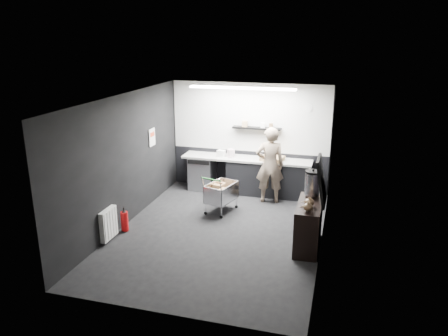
# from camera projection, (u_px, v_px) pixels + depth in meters

# --- Properties ---
(floor) EXTENTS (5.50, 5.50, 0.00)m
(floor) POSITION_uv_depth(u_px,v_px,m) (219.00, 233.00, 8.76)
(floor) COLOR black
(floor) RESTS_ON ground
(ceiling) EXTENTS (5.50, 5.50, 0.00)m
(ceiling) POSITION_uv_depth(u_px,v_px,m) (219.00, 98.00, 7.97)
(ceiling) COLOR silver
(ceiling) RESTS_ON wall_back
(wall_back) EXTENTS (5.50, 0.00, 5.50)m
(wall_back) POSITION_uv_depth(u_px,v_px,m) (250.00, 137.00, 10.90)
(wall_back) COLOR black
(wall_back) RESTS_ON floor
(wall_front) EXTENTS (5.50, 0.00, 5.50)m
(wall_front) POSITION_uv_depth(u_px,v_px,m) (161.00, 227.00, 5.84)
(wall_front) COLOR black
(wall_front) RESTS_ON floor
(wall_left) EXTENTS (0.00, 5.50, 5.50)m
(wall_left) POSITION_uv_depth(u_px,v_px,m) (125.00, 161.00, 8.88)
(wall_left) COLOR black
(wall_left) RESTS_ON floor
(wall_right) EXTENTS (0.00, 5.50, 5.50)m
(wall_right) POSITION_uv_depth(u_px,v_px,m) (325.00, 178.00, 7.85)
(wall_right) COLOR black
(wall_right) RESTS_ON floor
(kitchen_wall_panel) EXTENTS (3.95, 0.02, 1.70)m
(kitchen_wall_panel) POSITION_uv_depth(u_px,v_px,m) (250.00, 118.00, 10.73)
(kitchen_wall_panel) COLOR silver
(kitchen_wall_panel) RESTS_ON wall_back
(dado_panel) EXTENTS (3.95, 0.02, 1.00)m
(dado_panel) POSITION_uv_depth(u_px,v_px,m) (249.00, 170.00, 11.13)
(dado_panel) COLOR black
(dado_panel) RESTS_ON wall_back
(floating_shelf) EXTENTS (1.20, 0.22, 0.04)m
(floating_shelf) POSITION_uv_depth(u_px,v_px,m) (257.00, 128.00, 10.65)
(floating_shelf) COLOR black
(floating_shelf) RESTS_ON wall_back
(wall_clock) EXTENTS (0.20, 0.03, 0.20)m
(wall_clock) POSITION_uv_depth(u_px,v_px,m) (308.00, 108.00, 10.27)
(wall_clock) COLOR white
(wall_clock) RESTS_ON wall_back
(poster) EXTENTS (0.02, 0.30, 0.40)m
(poster) POSITION_uv_depth(u_px,v_px,m) (152.00, 137.00, 10.01)
(poster) COLOR white
(poster) RESTS_ON wall_left
(poster_red_band) EXTENTS (0.02, 0.22, 0.10)m
(poster_red_band) POSITION_uv_depth(u_px,v_px,m) (152.00, 134.00, 9.99)
(poster_red_band) COLOR red
(poster_red_band) RESTS_ON poster
(radiator) EXTENTS (0.10, 0.50, 0.60)m
(radiator) POSITION_uv_depth(u_px,v_px,m) (108.00, 224.00, 8.33)
(radiator) COLOR white
(radiator) RESTS_ON wall_left
(ceiling_strip) EXTENTS (2.40, 0.20, 0.04)m
(ceiling_strip) POSITION_uv_depth(u_px,v_px,m) (242.00, 88.00, 9.68)
(ceiling_strip) COLOR white
(ceiling_strip) RESTS_ON ceiling
(prep_counter) EXTENTS (3.20, 0.61, 0.90)m
(prep_counter) POSITION_uv_depth(u_px,v_px,m) (251.00, 176.00, 10.82)
(prep_counter) COLOR black
(prep_counter) RESTS_ON floor
(person) EXTENTS (0.74, 0.57, 1.81)m
(person) POSITION_uv_depth(u_px,v_px,m) (270.00, 165.00, 10.14)
(person) COLOR #BDAD95
(person) RESTS_ON floor
(shopping_cart) EXTENTS (0.68, 0.94, 0.90)m
(shopping_cart) POSITION_uv_depth(u_px,v_px,m) (221.00, 194.00, 9.70)
(shopping_cart) COLOR silver
(shopping_cart) RESTS_ON floor
(sideboard) EXTENTS (0.50, 1.16, 1.74)m
(sideboard) POSITION_uv_depth(u_px,v_px,m) (310.00, 219.00, 8.06)
(sideboard) COLOR black
(sideboard) RESTS_ON floor
(fire_extinguisher) EXTENTS (0.15, 0.15, 0.49)m
(fire_extinguisher) POSITION_uv_depth(u_px,v_px,m) (125.00, 220.00, 8.76)
(fire_extinguisher) COLOR red
(fire_extinguisher) RESTS_ON floor
(cardboard_box) EXTENTS (0.60, 0.50, 0.10)m
(cardboard_box) POSITION_uv_depth(u_px,v_px,m) (272.00, 158.00, 10.50)
(cardboard_box) COLOR #A58558
(cardboard_box) RESTS_ON prep_counter
(pink_tub) EXTENTS (0.19, 0.19, 0.19)m
(pink_tub) POSITION_uv_depth(u_px,v_px,m) (231.00, 153.00, 10.80)
(pink_tub) COLOR beige
(pink_tub) RESTS_ON prep_counter
(white_container) EXTENTS (0.22, 0.19, 0.16)m
(white_container) POSITION_uv_depth(u_px,v_px,m) (221.00, 153.00, 10.82)
(white_container) COLOR white
(white_container) RESTS_ON prep_counter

